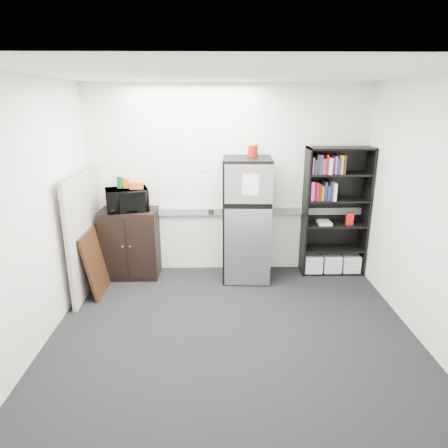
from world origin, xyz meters
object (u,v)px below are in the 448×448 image
cabinet (130,243)px  refrigerator (246,220)px  cubicle_partition (85,232)px  bookshelf (335,213)px  microwave (127,200)px

cabinet → refrigerator: (1.66, -0.08, 0.37)m
cubicle_partition → cabinet: size_ratio=1.64×
bookshelf → refrigerator: 1.29m
cabinet → refrigerator: 1.70m
bookshelf → microwave: bookshelf is taller
microwave → refrigerator: refrigerator is taller
refrigerator → bookshelf: bearing=8.9°
cubicle_partition → microwave: size_ratio=2.88×
bookshelf → cubicle_partition: 3.46m
cubicle_partition → microwave: bearing=39.7°
cubicle_partition → cabinet: 0.72m
cubicle_partition → refrigerator: refrigerator is taller
cabinet → refrigerator: bearing=-2.8°
bookshelf → cabinet: bookshelf is taller
cubicle_partition → microwave: cubicle_partition is taller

